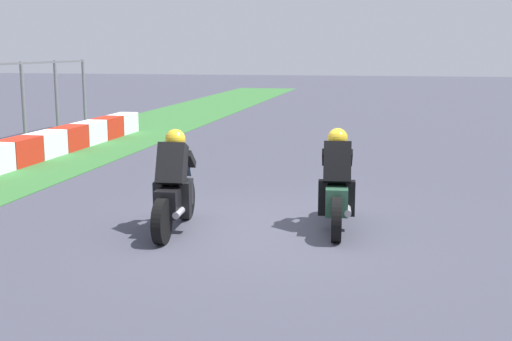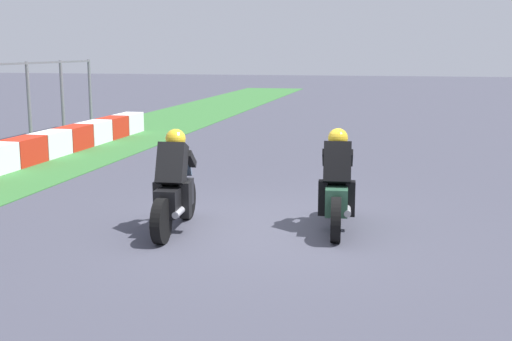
% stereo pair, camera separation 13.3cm
% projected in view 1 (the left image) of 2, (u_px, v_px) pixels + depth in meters
% --- Properties ---
extents(ground_plane, '(120.00, 120.00, 0.00)m').
position_uv_depth(ground_plane, '(263.00, 228.00, 10.05)').
color(ground_plane, '#424351').
extents(rider_lane_a, '(2.04, 0.56, 1.51)m').
position_uv_depth(rider_lane_a, '(337.00, 188.00, 9.94)').
color(rider_lane_a, black).
rests_on(rider_lane_a, ground_plane).
extents(rider_lane_b, '(2.04, 0.55, 1.51)m').
position_uv_depth(rider_lane_b, '(174.00, 190.00, 9.83)').
color(rider_lane_b, black).
rests_on(rider_lane_b, ground_plane).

